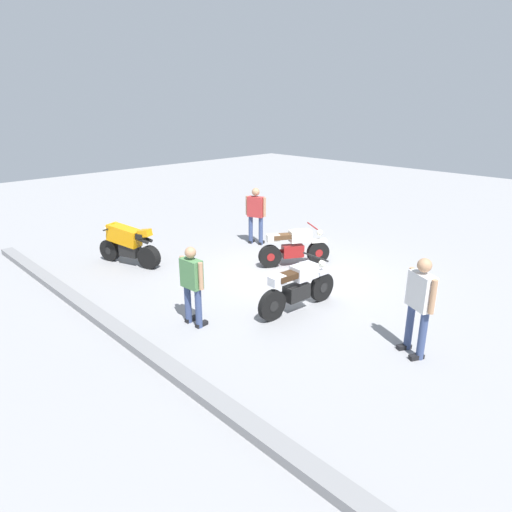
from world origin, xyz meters
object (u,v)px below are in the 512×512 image
motorcycle_silver_cruiser (298,287)px  person_in_red_shirt (256,212)px  person_in_green_shirt (192,282)px  motorcycle_orange_sportbike (128,243)px  person_in_white_shirt (420,300)px  motorcycle_cream_vintage (294,248)px

motorcycle_silver_cruiser → person_in_red_shirt: bearing=61.2°
person_in_red_shirt → motorcycle_silver_cruiser: bearing=-143.9°
person_in_green_shirt → motorcycle_orange_sportbike: bearing=75.2°
person_in_green_shirt → person_in_white_shirt: size_ratio=0.92×
person_in_white_shirt → person_in_green_shirt: bearing=-32.9°
motorcycle_cream_vintage → person_in_white_shirt: bearing=-82.9°
person_in_green_shirt → motorcycle_silver_cruiser: bearing=-30.1°
motorcycle_silver_cruiser → person_in_green_shirt: size_ratio=1.30×
motorcycle_orange_sportbike → person_in_green_shirt: (-3.99, 0.82, 0.31)m
motorcycle_cream_vintage → person_in_white_shirt: 4.77m
person_in_green_shirt → motorcycle_cream_vintage: bearing=9.0°
motorcycle_orange_sportbike → person_in_white_shirt: size_ratio=1.08×
person_in_red_shirt → person_in_white_shirt: bearing=-131.1°
motorcycle_orange_sportbike → person_in_red_shirt: 3.88m
motorcycle_silver_cruiser → person_in_white_shirt: (-2.52, -0.14, 0.49)m
motorcycle_orange_sportbike → person_in_red_shirt: (-1.09, -3.70, 0.40)m
motorcycle_silver_cruiser → person_in_green_shirt: person_in_green_shirt is taller
motorcycle_orange_sportbike → person_in_white_shirt: (-7.50, -1.27, 0.42)m
motorcycle_cream_vintage → motorcycle_silver_cruiser: motorcycle_silver_cruiser is taller
person_in_red_shirt → person_in_white_shirt: (-6.41, 2.43, 0.01)m
motorcycle_orange_sportbike → person_in_green_shirt: person_in_green_shirt is taller
person_in_green_shirt → person_in_white_shirt: 4.09m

